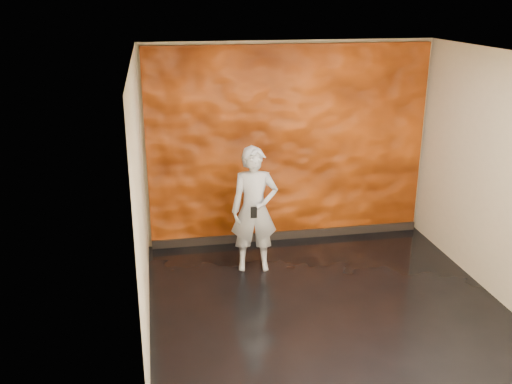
# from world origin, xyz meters

# --- Properties ---
(room) EXTENTS (4.02, 4.02, 2.81)m
(room) POSITION_xyz_m (0.00, 0.00, 1.40)
(room) COLOR black
(room) RESTS_ON ground
(feature_wall) EXTENTS (3.90, 0.06, 2.75)m
(feature_wall) POSITION_xyz_m (0.00, 1.96, 1.38)
(feature_wall) COLOR #C44D11
(feature_wall) RESTS_ON ground
(baseboard) EXTENTS (3.90, 0.04, 0.12)m
(baseboard) POSITION_xyz_m (0.00, 1.92, 0.06)
(baseboard) COLOR black
(baseboard) RESTS_ON ground
(man) EXTENTS (0.63, 0.45, 1.62)m
(man) POSITION_xyz_m (-0.65, 1.09, 0.81)
(man) COLOR #9EA3AC
(man) RESTS_ON ground
(phone) EXTENTS (0.08, 0.02, 0.15)m
(phone) POSITION_xyz_m (-0.70, 0.82, 0.88)
(phone) COLOR black
(phone) RESTS_ON man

